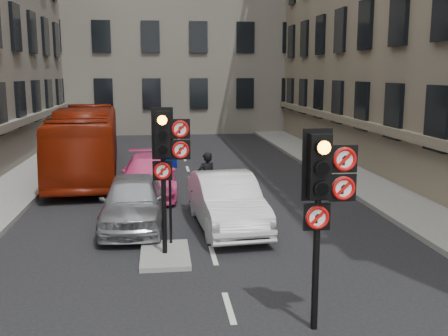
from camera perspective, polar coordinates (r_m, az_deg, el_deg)
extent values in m
cube|color=gray|center=(21.65, 16.18, -1.86)|extent=(3.00, 50.00, 0.16)
cube|color=gray|center=(13.21, -6.44, -9.39)|extent=(1.20, 2.00, 0.12)
cube|color=gray|center=(45.78, -5.61, 17.20)|extent=(30.00, 14.00, 20.00)
cylinder|color=black|center=(9.44, 9.96, -10.31)|extent=(0.12, 0.12, 2.40)
cube|color=black|center=(8.98, 10.31, 0.20)|extent=(0.36, 0.28, 1.10)
cube|color=black|center=(9.10, 10.07, 0.35)|extent=(0.52, 0.03, 1.25)
cylinder|color=orange|center=(8.69, 10.86, 2.19)|extent=(0.22, 0.01, 0.22)
cylinder|color=black|center=(8.75, 10.78, -0.08)|extent=(0.22, 0.01, 0.22)
cylinder|color=black|center=(8.82, 10.70, -2.32)|extent=(0.22, 0.01, 0.22)
cube|color=black|center=(9.07, 12.90, 0.98)|extent=(0.47, 0.05, 0.47)
cylinder|color=white|center=(9.03, 12.99, 0.94)|extent=(0.41, 0.02, 0.41)
torus|color=#BF0C0A|center=(9.02, 13.02, 0.92)|extent=(0.41, 0.06, 0.41)
cube|color=#BF0C0A|center=(9.02, 13.03, 0.92)|extent=(0.25, 0.01, 0.25)
cube|color=black|center=(9.16, 12.78, -2.10)|extent=(0.47, 0.05, 0.47)
cylinder|color=white|center=(9.13, 12.86, -2.16)|extent=(0.41, 0.02, 0.41)
torus|color=#BF0C0A|center=(9.11, 12.89, -2.18)|extent=(0.41, 0.06, 0.41)
cube|color=#BF0C0A|center=(9.11, 12.90, -2.18)|extent=(0.25, 0.01, 0.25)
cube|color=black|center=(9.15, 10.05, -5.26)|extent=(0.47, 0.05, 0.47)
cylinder|color=white|center=(9.11, 10.12, -5.32)|extent=(0.41, 0.02, 0.41)
torus|color=#BF0C0A|center=(9.10, 10.15, -5.35)|extent=(0.41, 0.06, 0.41)
cube|color=#BF0C0A|center=(9.09, 10.16, -5.36)|extent=(0.25, 0.01, 0.25)
cylinder|color=black|center=(12.84, -6.55, -4.09)|extent=(0.12, 0.12, 2.40)
cube|color=black|center=(12.52, -6.71, 3.70)|extent=(0.36, 0.28, 1.10)
cube|color=black|center=(12.65, -6.72, 3.76)|extent=(0.52, 0.03, 1.25)
cylinder|color=orange|center=(12.24, -6.74, 5.19)|extent=(0.22, 0.02, 0.22)
cylinder|color=black|center=(12.27, -6.71, 3.56)|extent=(0.22, 0.02, 0.22)
cylinder|color=black|center=(12.32, -6.67, 1.95)|extent=(0.22, 0.02, 0.22)
cube|color=black|center=(12.49, -4.79, 4.27)|extent=(0.47, 0.05, 0.47)
cylinder|color=white|center=(12.45, -4.79, 4.25)|extent=(0.41, 0.02, 0.41)
torus|color=#BF0C0A|center=(12.44, -4.78, 4.24)|extent=(0.41, 0.06, 0.41)
cube|color=#BF0C0A|center=(12.43, -4.78, 4.24)|extent=(0.25, 0.02, 0.25)
cube|color=black|center=(12.56, -4.76, 2.00)|extent=(0.47, 0.05, 0.47)
cylinder|color=white|center=(12.52, -4.75, 1.98)|extent=(0.41, 0.02, 0.41)
torus|color=#BF0C0A|center=(12.50, -4.75, 1.97)|extent=(0.41, 0.06, 0.41)
cube|color=#BF0C0A|center=(12.50, -4.75, 1.96)|extent=(0.25, 0.02, 0.25)
cube|color=black|center=(12.63, -6.72, -0.29)|extent=(0.47, 0.05, 0.47)
cylinder|color=white|center=(12.59, -6.72, -0.32)|extent=(0.41, 0.02, 0.41)
torus|color=#BF0C0A|center=(12.57, -6.72, -0.33)|extent=(0.41, 0.06, 0.41)
cube|color=#BF0C0A|center=(12.57, -6.72, -0.34)|extent=(0.25, 0.02, 0.25)
imported|color=#95969C|center=(15.65, -9.89, -3.61)|extent=(1.86, 4.54, 1.54)
imported|color=silver|center=(15.36, 0.26, -3.64)|extent=(2.06, 4.91, 1.58)
imported|color=#E84487|center=(19.82, -8.17, -0.77)|extent=(2.01, 4.94, 1.43)
imported|color=maroon|center=(23.71, -14.81, 2.73)|extent=(3.29, 10.93, 3.00)
imported|color=black|center=(16.87, -3.08, -3.55)|extent=(0.63, 1.57, 0.91)
imported|color=black|center=(18.10, -1.90, -1.11)|extent=(0.78, 0.65, 1.82)
cylinder|color=black|center=(13.58, -5.87, -3.50)|extent=(0.07, 0.07, 2.29)
cube|color=navy|center=(13.31, -5.95, 0.76)|extent=(0.39, 0.18, 0.32)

